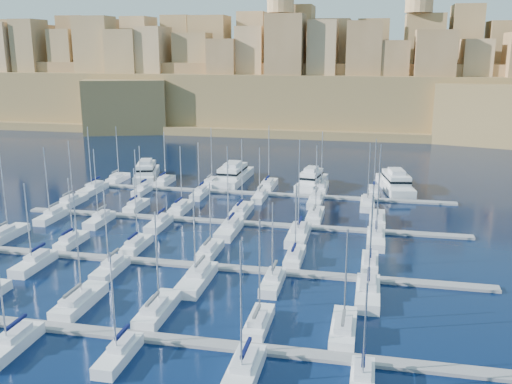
% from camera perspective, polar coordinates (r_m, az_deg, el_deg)
% --- Properties ---
extents(ground, '(600.00, 600.00, 0.00)m').
position_cam_1_polar(ground, '(97.02, -3.38, -4.90)').
color(ground, black).
rests_on(ground, ground).
extents(pontoon_near, '(84.00, 2.00, 0.40)m').
position_cam_1_polar(pontoon_near, '(67.46, -11.17, -14.02)').
color(pontoon_near, slate).
rests_on(pontoon_near, ground).
extents(pontoon_mid_near, '(84.00, 2.00, 0.40)m').
position_cam_1_polar(pontoon_mid_near, '(86.17, -5.48, -7.34)').
color(pontoon_mid_near, slate).
rests_on(pontoon_mid_near, ground).
extents(pontoon_mid_far, '(84.00, 2.00, 0.40)m').
position_cam_1_polar(pontoon_mid_far, '(106.15, -1.98, -3.06)').
color(pontoon_mid_far, slate).
rests_on(pontoon_mid_far, ground).
extents(pontoon_far, '(84.00, 2.00, 0.40)m').
position_cam_1_polar(pontoon_far, '(126.79, 0.39, -0.15)').
color(pontoon_far, slate).
rests_on(pontoon_far, ground).
extents(sailboat_2, '(3.03, 10.10, 15.06)m').
position_cam_1_polar(sailboat_2, '(76.54, -17.25, -10.39)').
color(sailboat_2, white).
rests_on(sailboat_2, ground).
extents(sailboat_3, '(2.89, 9.63, 13.36)m').
position_cam_1_polar(sailboat_3, '(72.08, -9.84, -11.53)').
color(sailboat_3, white).
rests_on(sailboat_3, ground).
extents(sailboat_4, '(2.44, 8.12, 13.50)m').
position_cam_1_polar(sailboat_4, '(68.08, 0.27, -12.94)').
color(sailboat_4, white).
rests_on(sailboat_4, ground).
extents(sailboat_5, '(2.78, 9.26, 12.78)m').
position_cam_1_polar(sailboat_5, '(67.53, 8.74, -13.36)').
color(sailboat_5, white).
rests_on(sailboat_5, ground).
extents(sailboat_8, '(2.74, 9.14, 14.08)m').
position_cam_1_polar(sailboat_8, '(68.95, -23.32, -13.83)').
color(sailboat_8, white).
rests_on(sailboat_8, ground).
extents(sailboat_9, '(2.38, 7.94, 12.50)m').
position_cam_1_polar(sailboat_9, '(63.63, -13.56, -15.48)').
color(sailboat_9, white).
rests_on(sailboat_9, ground).
extents(sailboat_10, '(2.94, 9.79, 15.04)m').
position_cam_1_polar(sailboat_10, '(58.83, -1.31, -17.67)').
color(sailboat_10, white).
rests_on(sailboat_10, ground).
extents(sailboat_11, '(2.31, 7.70, 11.45)m').
position_cam_1_polar(sailboat_11, '(58.59, 10.58, -18.14)').
color(sailboat_11, white).
rests_on(sailboat_11, ground).
extents(sailboat_12, '(2.84, 9.48, 16.07)m').
position_cam_1_polar(sailboat_12, '(106.76, -23.70, -3.89)').
color(sailboat_12, white).
rests_on(sailboat_12, ground).
extents(sailboat_13, '(2.36, 7.87, 11.62)m').
position_cam_1_polar(sailboat_13, '(99.44, -17.97, -4.69)').
color(sailboat_13, white).
rests_on(sailboat_13, ground).
extents(sailboat_14, '(2.51, 8.38, 13.63)m').
position_cam_1_polar(sailboat_14, '(94.66, -11.88, -5.22)').
color(sailboat_14, white).
rests_on(sailboat_14, ground).
extents(sailboat_15, '(2.53, 8.42, 11.94)m').
position_cam_1_polar(sailboat_15, '(90.58, -4.64, -5.87)').
color(sailboat_15, white).
rests_on(sailboat_15, ground).
extents(sailboat_16, '(2.50, 8.32, 12.30)m').
position_cam_1_polar(sailboat_16, '(87.85, 3.89, -6.51)').
color(sailboat_16, white).
rests_on(sailboat_16, ground).
extents(sailboat_17, '(2.41, 8.02, 12.84)m').
position_cam_1_polar(sailboat_17, '(87.02, 11.31, -6.97)').
color(sailboat_17, white).
rests_on(sailboat_17, ground).
extents(sailboat_19, '(2.70, 9.01, 13.37)m').
position_cam_1_polar(sailboat_19, '(91.44, -21.29, -6.63)').
color(sailboat_19, white).
rests_on(sailboat_19, ground).
extents(sailboat_20, '(2.54, 8.45, 13.38)m').
position_cam_1_polar(sailboat_20, '(85.87, -14.34, -7.44)').
color(sailboat_20, white).
rests_on(sailboat_20, ground).
extents(sailboat_21, '(3.19, 10.62, 14.04)m').
position_cam_1_polar(sailboat_21, '(80.14, -5.92, -8.63)').
color(sailboat_21, white).
rests_on(sailboat_21, ground).
extents(sailboat_22, '(2.47, 8.22, 12.44)m').
position_cam_1_polar(sailboat_22, '(78.87, 1.69, -8.98)').
color(sailboat_22, white).
rests_on(sailboat_22, ground).
extents(sailboat_23, '(3.07, 10.25, 14.50)m').
position_cam_1_polar(sailboat_23, '(76.93, 11.12, -9.86)').
color(sailboat_23, white).
rests_on(sailboat_23, ground).
extents(sailboat_24, '(2.76, 9.20, 13.67)m').
position_cam_1_polar(sailboat_24, '(124.34, -17.96, -0.90)').
color(sailboat_24, white).
rests_on(sailboat_24, ground).
extents(sailboat_25, '(2.47, 8.23, 12.49)m').
position_cam_1_polar(sailboat_25, '(117.47, -11.88, -1.38)').
color(sailboat_25, white).
rests_on(sailboat_25, ground).
extents(sailboat_26, '(2.72, 9.07, 13.42)m').
position_cam_1_polar(sailboat_26, '(114.48, -7.51, -1.60)').
color(sailboat_26, white).
rests_on(sailboat_26, ground).
extents(sailboat_27, '(2.99, 9.97, 15.12)m').
position_cam_1_polar(sailboat_27, '(111.53, -1.47, -1.89)').
color(sailboat_27, white).
rests_on(sailboat_27, ground).
extents(sailboat_28, '(2.79, 9.30, 13.47)m').
position_cam_1_polar(sailboat_28, '(108.93, 5.93, -2.38)').
color(sailboat_28, white).
rests_on(sailboat_28, ground).
extents(sailboat_29, '(2.86, 9.53, 15.04)m').
position_cam_1_polar(sailboat_29, '(108.55, 12.02, -2.67)').
color(sailboat_29, white).
rests_on(sailboat_29, ground).
extents(sailboat_30, '(2.53, 8.42, 14.35)m').
position_cam_1_polar(sailboat_30, '(114.73, -19.78, -2.30)').
color(sailboat_30, white).
rests_on(sailboat_30, ground).
extents(sailboat_31, '(2.55, 8.50, 14.43)m').
position_cam_1_polar(sailboat_31, '(109.90, -15.36, -2.67)').
color(sailboat_31, white).
rests_on(sailboat_31, ground).
extents(sailboat_32, '(2.56, 8.52, 12.99)m').
position_cam_1_polar(sailboat_32, '(105.19, -9.67, -3.13)').
color(sailboat_32, white).
rests_on(sailboat_32, ground).
extents(sailboat_33, '(3.03, 10.11, 15.95)m').
position_cam_1_polar(sailboat_33, '(100.46, -2.69, -3.75)').
color(sailboat_33, white).
rests_on(sailboat_33, ground).
extents(sailboat_34, '(3.28, 10.92, 17.56)m').
position_cam_1_polar(sailboat_34, '(97.84, 4.27, -4.26)').
color(sailboat_34, white).
rests_on(sailboat_34, ground).
extents(sailboat_35, '(2.94, 9.79, 15.59)m').
position_cam_1_polar(sailboat_35, '(97.67, 11.89, -4.59)').
color(sailboat_35, white).
rests_on(sailboat_35, ground).
extents(sailboat_36, '(2.59, 8.63, 13.69)m').
position_cam_1_polar(sailboat_36, '(142.90, -13.65, 1.32)').
color(sailboat_36, white).
rests_on(sailboat_36, ground).
extents(sailboat_37, '(2.53, 8.45, 12.80)m').
position_cam_1_polar(sailboat_37, '(138.10, -9.11, 1.10)').
color(sailboat_37, white).
rests_on(sailboat_37, ground).
extents(sailboat_38, '(2.67, 8.91, 14.08)m').
position_cam_1_polar(sailboat_38, '(134.69, -4.49, 0.91)').
color(sailboat_38, white).
rests_on(sailboat_38, ground).
extents(sailboat_39, '(3.01, 10.04, 14.88)m').
position_cam_1_polar(sailboat_39, '(132.13, 1.22, 0.69)').
color(sailboat_39, white).
rests_on(sailboat_39, ground).
extents(sailboat_40, '(2.90, 9.66, 13.91)m').
position_cam_1_polar(sailboat_40, '(130.33, 6.50, 0.41)').
color(sailboat_40, white).
rests_on(sailboat_40, ground).
extents(sailboat_41, '(2.50, 8.33, 12.74)m').
position_cam_1_polar(sailboat_41, '(129.21, 11.68, 0.06)').
color(sailboat_41, white).
rests_on(sailboat_41, ground).
extents(sailboat_42, '(3.00, 10.00, 15.25)m').
position_cam_1_polar(sailboat_42, '(133.63, -15.97, 0.29)').
color(sailboat_42, white).
rests_on(sailboat_42, ground).
extents(sailboat_43, '(2.19, 7.29, 11.12)m').
position_cam_1_polar(sailboat_43, '(130.05, -11.32, 0.17)').
color(sailboat_43, white).
rests_on(sailboat_43, ground).
extents(sailboat_44, '(2.37, 7.91, 12.43)m').
position_cam_1_polar(sailboat_44, '(125.13, -5.63, -0.17)').
color(sailboat_44, white).
rests_on(sailboat_44, ground).
extents(sailboat_45, '(2.31, 7.71, 11.80)m').
position_cam_1_polar(sailboat_45, '(121.97, 0.39, -0.49)').
color(sailboat_45, white).
rests_on(sailboat_45, ground).
extents(sailboat_46, '(2.81, 9.37, 12.87)m').
position_cam_1_polar(sailboat_46, '(119.46, 6.00, -0.88)').
color(sailboat_46, white).
rests_on(sailboat_46, ground).
extents(sailboat_47, '(2.79, 9.30, 13.60)m').
position_cam_1_polar(sailboat_47, '(118.95, 11.08, -1.13)').
color(sailboat_47, white).
rests_on(sailboat_47, ground).
extents(motor_yacht_a, '(9.02, 16.74, 5.25)m').
position_cam_1_polar(motor_yacht_a, '(143.90, -10.89, 1.97)').
color(motor_yacht_a, white).
rests_on(motor_yacht_a, ground).
extents(motor_yacht_b, '(6.12, 18.98, 5.25)m').
position_cam_1_polar(motor_yacht_b, '(138.33, -2.29, 1.72)').
color(motor_yacht_b, white).
rests_on(motor_yacht_b, ground).
extents(motor_yacht_c, '(6.51, 15.15, 5.25)m').
position_cam_1_polar(motor_yacht_c, '(133.08, 5.58, 1.16)').
color(motor_yacht_c, white).
rests_on(motor_yacht_c, ground).
extents(motor_yacht_d, '(8.75, 18.91, 5.25)m').
position_cam_1_polar(motor_yacht_d, '(134.13, 13.77, 0.91)').
color(motor_yacht_d, white).
rests_on(motor_yacht_d, ground).
extents(fortified_city, '(460.00, 108.95, 59.52)m').
position_cam_1_polar(fortified_city, '(245.41, 6.17, 10.25)').
color(fortified_city, brown).
rests_on(fortified_city, ground).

